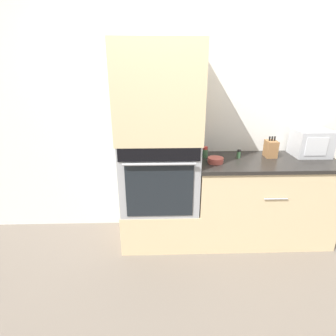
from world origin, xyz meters
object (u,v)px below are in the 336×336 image
Objects in this scene: wall_oven at (159,173)px; microwave at (311,143)px; knife_block at (271,149)px; bowl at (216,160)px; condiment_jar_mid at (205,152)px; condiment_jar_near at (239,154)px.

wall_oven is 2.12× the size of microwave.
knife_block is (-0.42, -0.03, -0.05)m from microwave.
condiment_jar_mid is at bearing 115.41° from bowl.
condiment_jar_mid is at bearing -179.25° from knife_block.
wall_oven is at bearing -174.89° from knife_block.
wall_oven is 4.91× the size of bowl.
wall_oven is 0.83m from condiment_jar_near.
wall_oven is 0.57m from bowl.
microwave is 1.64× the size of knife_block.
condiment_jar_near is (-0.76, -0.06, -0.09)m from microwave.
bowl is at bearing -169.02° from microwave.
bowl is at bearing -64.59° from condiment_jar_mid.
condiment_jar_mid reaches higher than bowl.
condiment_jar_near is (-0.33, -0.03, -0.05)m from knife_block.
condiment_jar_mid is at bearing 11.29° from wall_oven.
condiment_jar_mid is at bearing 176.80° from condiment_jar_near.
knife_block reaches higher than condiment_jar_mid.
condiment_jar_mid is (-0.34, 0.02, 0.01)m from condiment_jar_near.
bowl is 1.80× the size of condiment_jar_near.
microwave is 0.77m from condiment_jar_near.
knife_block is at bearing 5.11° from wall_oven.
wall_oven is 3.48× the size of knife_block.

